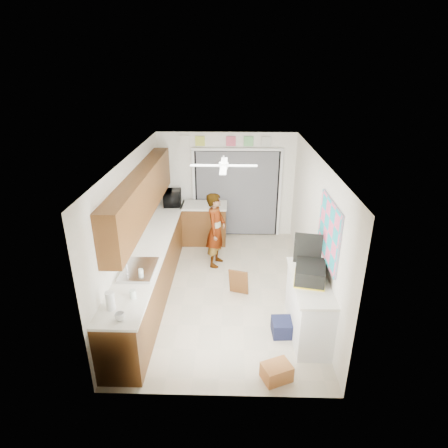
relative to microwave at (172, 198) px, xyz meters
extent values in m
plane|color=#BAAE96|center=(1.22, -2.00, -1.10)|extent=(5.00, 5.00, 0.00)
plane|color=white|center=(1.22, -2.00, 1.40)|extent=(5.00, 5.00, 0.00)
plane|color=white|center=(1.22, 0.50, 0.15)|extent=(3.20, 0.00, 3.20)
plane|color=white|center=(1.22, -4.50, 0.15)|extent=(3.20, 0.00, 3.20)
plane|color=white|center=(-0.38, -2.00, 0.15)|extent=(0.00, 5.00, 5.00)
plane|color=white|center=(2.82, -2.00, 0.15)|extent=(0.00, 5.00, 5.00)
cube|color=brown|center=(-0.08, -2.00, -0.65)|extent=(0.60, 4.80, 0.90)
cube|color=white|center=(-0.07, -2.00, -0.18)|extent=(0.62, 4.80, 0.04)
cube|color=brown|center=(-0.22, -1.80, 0.70)|extent=(0.32, 4.00, 0.80)
cube|color=silver|center=(-0.07, -3.00, -0.14)|extent=(0.50, 0.76, 0.06)
cylinder|color=silver|center=(-0.26, -3.00, -0.05)|extent=(0.03, 0.03, 0.22)
cube|color=brown|center=(0.72, 0.00, -0.65)|extent=(1.00, 0.60, 0.90)
cube|color=white|center=(0.72, 0.00, -0.18)|extent=(1.04, 0.64, 0.04)
cube|color=black|center=(1.47, 0.47, -0.05)|extent=(2.00, 0.06, 2.10)
cube|color=slate|center=(1.47, 0.43, -0.05)|extent=(1.90, 0.03, 2.05)
cube|color=white|center=(0.45, 0.44, -0.05)|extent=(0.06, 0.04, 2.10)
cube|color=white|center=(2.49, 0.44, -0.05)|extent=(0.06, 0.04, 2.10)
cube|color=white|center=(1.47, 0.44, 1.02)|extent=(2.10, 0.04, 0.06)
cube|color=#C5D045|center=(0.62, 0.47, 1.20)|extent=(0.22, 0.02, 0.22)
cube|color=#CF4D68|center=(1.32, 0.47, 1.20)|extent=(0.22, 0.02, 0.22)
cube|color=#6DBF6F|center=(1.72, 0.47, 1.20)|extent=(0.22, 0.02, 0.22)
cube|color=beige|center=(2.12, 0.47, 1.20)|extent=(0.22, 0.02, 0.22)
cube|color=silver|center=(0.27, 0.47, 1.20)|extent=(0.22, 0.02, 0.26)
cube|color=white|center=(2.57, -3.20, -0.65)|extent=(0.50, 1.40, 0.90)
cube|color=white|center=(2.56, -3.20, -0.18)|extent=(0.54, 1.44, 0.04)
cube|color=#FD5D89|center=(2.80, -3.00, 0.55)|extent=(0.03, 1.15, 0.95)
cube|color=white|center=(1.22, -1.80, 1.22)|extent=(1.14, 1.14, 0.24)
imported|color=black|center=(0.00, 0.00, 0.00)|extent=(0.43, 0.60, 0.31)
imported|color=white|center=(-0.02, -4.21, -0.10)|extent=(0.16, 0.16, 0.10)
cylinder|color=silver|center=(0.03, -3.74, -0.09)|extent=(0.11, 0.11, 0.13)
cylinder|color=silver|center=(0.00, -3.15, -0.10)|extent=(0.08, 0.08, 0.11)
cylinder|color=white|center=(-0.20, -3.99, -0.03)|extent=(0.15, 0.15, 0.26)
cube|color=black|center=(2.54, -3.19, -0.03)|extent=(0.53, 0.64, 0.24)
cube|color=yellow|center=(2.54, -3.19, -0.14)|extent=(0.55, 0.66, 0.02)
cube|color=black|center=(2.54, -2.90, 0.22)|extent=(0.42, 0.11, 0.50)
cube|color=#CA753F|center=(2.00, -4.20, -0.98)|extent=(0.46, 0.41, 0.23)
cube|color=#151935|center=(2.22, -3.28, -0.97)|extent=(0.42, 0.36, 0.25)
cube|color=brown|center=(1.50, -2.21, -0.83)|extent=(0.38, 0.23, 0.53)
imported|color=white|center=(1.04, -1.07, -0.31)|extent=(0.51, 0.65, 1.58)
cube|color=black|center=(0.99, -0.45, -0.89)|extent=(0.31, 0.56, 0.42)
camera|label=1|loc=(1.39, -8.04, 2.82)|focal=30.00mm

